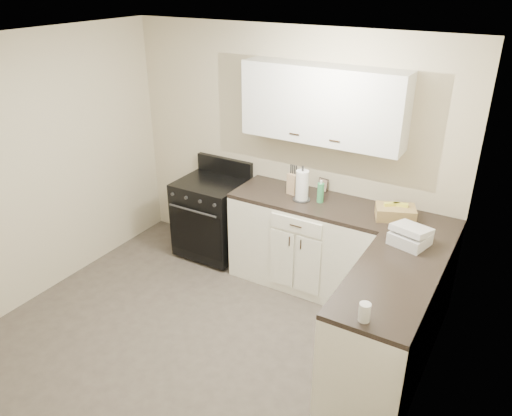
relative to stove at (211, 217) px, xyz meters
The scene contains 20 objects.
floor 1.72m from the stove, 62.91° to the right, with size 3.60×3.60×0.00m, color #473F38.
ceiling 2.63m from the stove, 62.91° to the right, with size 3.60×3.60×0.00m, color white.
wall_back 1.14m from the stove, 23.31° to the left, with size 3.60×3.60×0.00m, color beige.
wall_right 3.05m from the stove, 30.00° to the right, with size 3.60×3.60×0.00m, color beige.
wall_left 1.97m from the stove, 125.33° to the right, with size 3.60×3.60×0.00m, color beige.
base_cabinets_back 1.18m from the stove, ahead, with size 1.55×0.60×0.90m, color white.
base_cabinets_right 2.34m from the stove, 15.50° to the right, with size 0.60×1.90×0.90m, color white.
countertop_back 1.27m from the stove, ahead, with size 1.55×0.60×0.04m, color black.
countertop_right 2.38m from the stove, 15.50° to the right, with size 0.60×1.90×0.04m, color black.
upper_cabinets 1.82m from the stove, ahead, with size 1.55×0.30×0.70m, color silver.
stove is the anchor object (origin of this frame).
knife_block 1.13m from the stove, ahead, with size 0.10×0.09×0.21m, color tan.
paper_towel 1.27m from the stove, ahead, with size 0.12×0.12×0.30m, color white.
soap_bottle 1.40m from the stove, ahead, with size 0.06×0.06×0.19m, color #3A9958.
picture_frame 1.34m from the stove, 13.48° to the left, with size 0.10×0.01×0.13m, color black.
wicker_basket 2.06m from the stove, ahead, with size 0.34×0.23×0.11m, color tan.
countertop_grill 2.32m from the stove, ahead, with size 0.28×0.26×0.10m, color silver.
glass_jar 2.73m from the stove, 33.40° to the right, with size 0.08×0.08×0.13m, color silver.
oven_mitt_near 2.24m from the stove, 30.51° to the right, with size 0.02×0.15×0.26m, color black.
oven_mitt_far 2.10m from the stove, 23.05° to the right, with size 0.02×0.14×0.25m, color black.
Camera 1 is at (2.18, -2.54, 2.96)m, focal length 35.00 mm.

